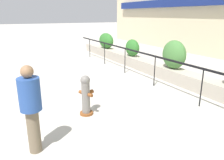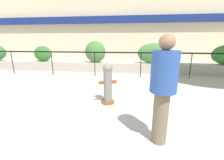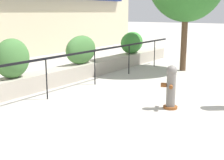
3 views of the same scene
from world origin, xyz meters
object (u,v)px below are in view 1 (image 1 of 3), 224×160
at_px(hedge_bush_1, 132,48).
at_px(hedge_bush_2, 174,55).
at_px(fire_hydrant, 86,95).
at_px(hedge_bush_0, 106,41).
at_px(pedestrian, 31,104).

bearing_deg(hedge_bush_1, hedge_bush_2, 0.00).
xyz_separation_m(hedge_bush_2, fire_hydrant, (1.35, -4.22, -0.51)).
bearing_deg(fire_hydrant, hedge_bush_0, 150.50).
distance_m(hedge_bush_0, pedestrian, 10.28).
bearing_deg(hedge_bush_1, pedestrian, -46.16).
bearing_deg(fire_hydrant, hedge_bush_2, 107.69).
height_order(hedge_bush_1, hedge_bush_2, hedge_bush_2).
bearing_deg(pedestrian, hedge_bush_2, 113.14).
bearing_deg(hedge_bush_0, fire_hydrant, -29.50).
bearing_deg(hedge_bush_1, fire_hydrant, -43.92).
bearing_deg(hedge_bush_1, hedge_bush_0, 180.00).
relative_size(hedge_bush_2, pedestrian, 0.65).
height_order(hedge_bush_1, pedestrian, pedestrian).
relative_size(hedge_bush_2, fire_hydrant, 1.04).
distance_m(fire_hydrant, pedestrian, 1.89).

